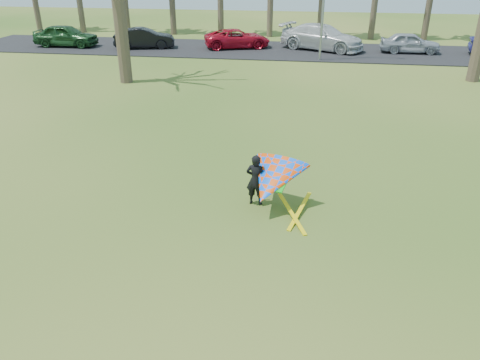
# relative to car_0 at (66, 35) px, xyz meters

# --- Properties ---
(ground) EXTENTS (100.00, 100.00, 0.00)m
(ground) POSITION_rel_car_0_xyz_m (15.94, -24.07, -0.82)
(ground) COLOR #1D5011
(ground) RESTS_ON ground
(parking_strip) EXTENTS (46.00, 7.00, 0.06)m
(parking_strip) POSITION_rel_car_0_xyz_m (15.94, 0.93, -0.79)
(parking_strip) COLOR black
(parking_strip) RESTS_ON ground
(car_0) EXTENTS (4.48, 1.86, 1.52)m
(car_0) POSITION_rel_car_0_xyz_m (0.00, 0.00, 0.00)
(car_0) COLOR #1B431E
(car_0) RESTS_ON parking_strip
(car_1) EXTENTS (4.39, 2.48, 1.37)m
(car_1) POSITION_rel_car_0_xyz_m (5.76, 0.19, -0.07)
(car_1) COLOR black
(car_1) RESTS_ON parking_strip
(car_2) EXTENTS (5.04, 3.50, 1.28)m
(car_2) POSITION_rel_car_0_xyz_m (12.18, 1.29, -0.12)
(car_2) COLOR #B10E21
(car_2) RESTS_ON parking_strip
(car_3) EXTENTS (6.26, 4.53, 1.68)m
(car_3) POSITION_rel_car_0_xyz_m (18.07, 1.46, 0.08)
(car_3) COLOR silver
(car_3) RESTS_ON parking_strip
(car_4) EXTENTS (3.87, 1.56, 1.32)m
(car_4) POSITION_rel_car_0_xyz_m (23.88, 1.22, -0.10)
(car_4) COLOR #A0A5AD
(car_4) RESTS_ON parking_strip
(kite_flyer) EXTENTS (2.13, 2.39, 2.02)m
(kite_flyer) POSITION_rel_car_0_xyz_m (16.64, -21.44, 0.02)
(kite_flyer) COLOR black
(kite_flyer) RESTS_ON ground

